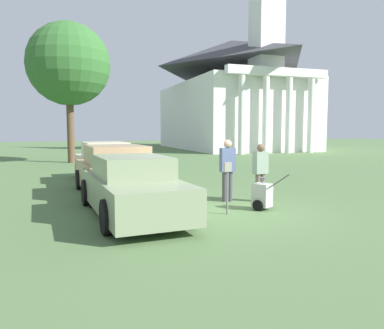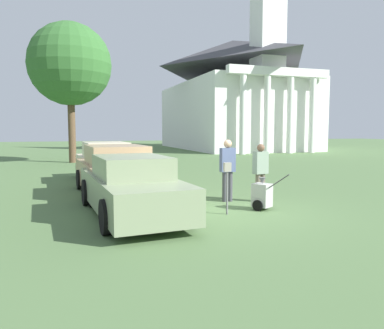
% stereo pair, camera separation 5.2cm
% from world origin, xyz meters
% --- Properties ---
extents(ground_plane, '(120.00, 120.00, 0.00)m').
position_xyz_m(ground_plane, '(0.00, 0.00, 0.00)').
color(ground_plane, '#517042').
extents(parked_car_sage, '(2.18, 5.15, 1.45)m').
position_xyz_m(parked_car_sage, '(-2.22, 0.26, 0.68)').
color(parked_car_sage, gray).
rests_on(parked_car_sage, ground_plane).
extents(parked_car_tan, '(2.32, 5.38, 1.59)m').
position_xyz_m(parked_car_tan, '(-2.22, 3.15, 0.73)').
color(parked_car_tan, tan).
rests_on(parked_car_tan, ground_plane).
extents(parked_car_cream, '(2.19, 5.01, 1.58)m').
position_xyz_m(parked_car_cream, '(-2.22, 6.44, 0.73)').
color(parked_car_cream, beige).
rests_on(parked_car_cream, ground_plane).
extents(parking_meter, '(0.18, 0.09, 1.28)m').
position_xyz_m(parking_meter, '(0.03, -0.45, 0.90)').
color(parking_meter, slate).
rests_on(parking_meter, ground_plane).
extents(person_worker, '(0.42, 0.23, 1.79)m').
position_xyz_m(person_worker, '(0.71, 1.06, 1.02)').
color(person_worker, '#3F3F47').
rests_on(person_worker, ground_plane).
extents(person_supervisor, '(0.45, 0.29, 1.67)m').
position_xyz_m(person_supervisor, '(1.61, 0.76, 0.95)').
color(person_supervisor, '#665B4C').
rests_on(person_supervisor, ground_plane).
extents(equipment_cart, '(0.66, 0.95, 1.00)m').
position_xyz_m(equipment_cart, '(1.10, -0.25, 0.39)').
color(equipment_cart, '#B2B2AD').
rests_on(equipment_cart, ground_plane).
extents(church, '(11.54, 19.11, 22.02)m').
position_xyz_m(church, '(13.64, 28.72, 5.95)').
color(church, white).
rests_on(church, ground_plane).
extents(shade_tree, '(5.06, 5.06, 8.60)m').
position_xyz_m(shade_tree, '(-3.33, 15.90, 6.05)').
color(shade_tree, brown).
rests_on(shade_tree, ground_plane).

